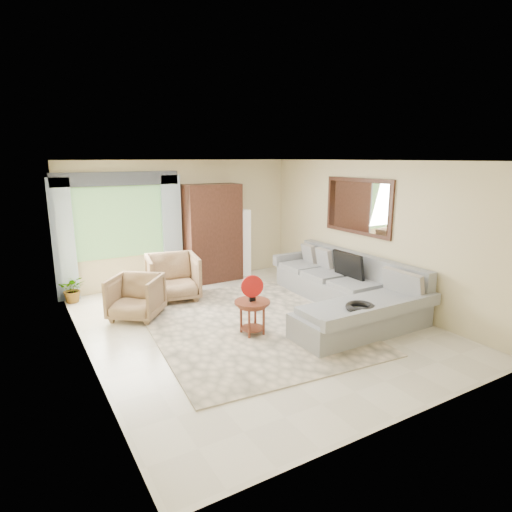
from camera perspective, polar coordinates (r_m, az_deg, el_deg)
ground at (r=7.00m, az=-0.32°, el=-9.20°), size 6.00×6.00×0.00m
area_rug at (r=7.03m, az=-1.21°, el=-9.02°), size 3.33×4.24×0.02m
sectional_sofa at (r=7.77m, az=11.85°, el=-4.98°), size 2.30×3.46×0.90m
tv_screen at (r=8.01m, az=12.19°, el=-1.21°), size 0.14×0.74×0.48m
garden_hose at (r=6.37m, az=13.75°, el=-6.63°), size 0.43×0.43×0.09m
coffee_table at (r=6.55m, az=-0.50°, el=-8.15°), size 0.54×0.54×0.54m
red_disc at (r=6.39m, az=-0.51°, el=-4.07°), size 0.33×0.13×0.34m
armchair_left at (r=7.46m, az=-15.75°, el=-5.29°), size 1.11×1.12×0.73m
armchair_right at (r=8.25m, az=-11.02°, el=-2.79°), size 1.08×1.10×0.87m
potted_plant at (r=8.69m, az=-23.22°, el=-4.05°), size 0.54×0.50×0.51m
armoire at (r=9.29m, az=-5.81°, el=3.05°), size 1.20×0.55×2.10m
floor_lamp at (r=9.75m, az=-1.64°, el=1.79°), size 0.24×0.24×1.50m
window at (r=8.88m, az=-17.79°, el=4.31°), size 1.80×0.04×1.40m
curtain_left at (r=8.66m, az=-24.31°, el=1.90°), size 0.40×0.08×2.30m
curtain_right at (r=9.11m, az=-11.11°, el=3.31°), size 0.40×0.08×2.30m
valance at (r=8.73m, az=-18.08°, el=9.78°), size 2.40×0.12×0.26m
wall_mirror at (r=8.30m, az=13.39°, el=6.46°), size 0.05×1.70×1.05m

